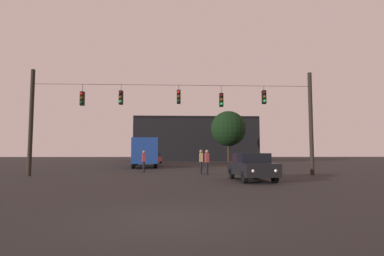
{
  "coord_description": "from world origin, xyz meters",
  "views": [
    {
      "loc": [
        0.29,
        -7.33,
        1.55
      ],
      "look_at": [
        1.19,
        12.39,
        3.12
      ],
      "focal_mm": 29.02,
      "sensor_mm": 36.0,
      "label": 1
    }
  ],
  "objects_px": {
    "pedestrian_crossing_center": "(207,161)",
    "pedestrian_crossing_right": "(201,160)",
    "car_near_right": "(251,166)",
    "car_far_left": "(156,158)",
    "pedestrian_crossing_left": "(144,160)",
    "tree_left_silhouette": "(228,129)",
    "city_bus": "(145,150)"
  },
  "relations": [
    {
      "from": "car_far_left",
      "to": "pedestrian_crossing_left",
      "type": "distance_m",
      "value": 22.12
    },
    {
      "from": "car_near_right",
      "to": "pedestrian_crossing_left",
      "type": "relative_size",
      "value": 2.58
    },
    {
      "from": "pedestrian_crossing_left",
      "to": "pedestrian_crossing_right",
      "type": "distance_m",
      "value": 4.58
    },
    {
      "from": "city_bus",
      "to": "car_far_left",
      "type": "distance_m",
      "value": 11.59
    },
    {
      "from": "car_far_left",
      "to": "pedestrian_crossing_right",
      "type": "distance_m",
      "value": 24.04
    },
    {
      "from": "pedestrian_crossing_right",
      "to": "tree_left_silhouette",
      "type": "xyz_separation_m",
      "value": [
        6.22,
        25.37,
        4.33
      ]
    },
    {
      "from": "car_near_right",
      "to": "pedestrian_crossing_left",
      "type": "height_order",
      "value": "pedestrian_crossing_left"
    },
    {
      "from": "city_bus",
      "to": "car_near_right",
      "type": "relative_size",
      "value": 2.53
    },
    {
      "from": "pedestrian_crossing_center",
      "to": "pedestrian_crossing_left",
      "type": "bearing_deg",
      "value": 150.98
    },
    {
      "from": "pedestrian_crossing_left",
      "to": "tree_left_silhouette",
      "type": "xyz_separation_m",
      "value": [
        10.58,
        23.98,
        4.36
      ]
    },
    {
      "from": "car_far_left",
      "to": "pedestrian_crossing_center",
      "type": "xyz_separation_m",
      "value": [
        5.36,
        -24.71,
        0.2
      ]
    },
    {
      "from": "city_bus",
      "to": "pedestrian_crossing_right",
      "type": "distance_m",
      "value": 13.13
    },
    {
      "from": "car_near_right",
      "to": "car_far_left",
      "type": "distance_m",
      "value": 30.14
    },
    {
      "from": "pedestrian_crossing_center",
      "to": "city_bus",
      "type": "bearing_deg",
      "value": 113.31
    },
    {
      "from": "car_far_left",
      "to": "tree_left_silhouette",
      "type": "bearing_deg",
      "value": 9.44
    },
    {
      "from": "pedestrian_crossing_right",
      "to": "pedestrian_crossing_center",
      "type": "bearing_deg",
      "value": -75.07
    },
    {
      "from": "car_far_left",
      "to": "tree_left_silhouette",
      "type": "xyz_separation_m",
      "value": [
        11.26,
        1.87,
        4.54
      ]
    },
    {
      "from": "car_near_right",
      "to": "pedestrian_crossing_center",
      "type": "xyz_separation_m",
      "value": [
        -2.07,
        4.5,
        0.2
      ]
    },
    {
      "from": "pedestrian_crossing_center",
      "to": "car_far_left",
      "type": "bearing_deg",
      "value": 102.25
    },
    {
      "from": "pedestrian_crossing_center",
      "to": "tree_left_silhouette",
      "type": "xyz_separation_m",
      "value": [
        5.89,
        26.58,
        4.33
      ]
    },
    {
      "from": "pedestrian_crossing_right",
      "to": "tree_left_silhouette",
      "type": "distance_m",
      "value": 26.48
    },
    {
      "from": "pedestrian_crossing_left",
      "to": "pedestrian_crossing_center",
      "type": "distance_m",
      "value": 5.36
    },
    {
      "from": "city_bus",
      "to": "tree_left_silhouette",
      "type": "xyz_separation_m",
      "value": [
        11.57,
        13.41,
        3.47
      ]
    },
    {
      "from": "pedestrian_crossing_left",
      "to": "pedestrian_crossing_center",
      "type": "relative_size",
      "value": 0.98
    },
    {
      "from": "pedestrian_crossing_left",
      "to": "pedestrian_crossing_right",
      "type": "bearing_deg",
      "value": -17.67
    },
    {
      "from": "car_near_right",
      "to": "pedestrian_crossing_left",
      "type": "distance_m",
      "value": 9.81
    },
    {
      "from": "car_near_right",
      "to": "pedestrian_crossing_left",
      "type": "xyz_separation_m",
      "value": [
        -6.76,
        7.1,
        0.18
      ]
    },
    {
      "from": "car_far_left",
      "to": "pedestrian_crossing_left",
      "type": "height_order",
      "value": "pedestrian_crossing_left"
    },
    {
      "from": "tree_left_silhouette",
      "to": "pedestrian_crossing_right",
      "type": "bearing_deg",
      "value": -103.77
    },
    {
      "from": "car_near_right",
      "to": "tree_left_silhouette",
      "type": "xyz_separation_m",
      "value": [
        3.83,
        31.09,
        4.54
      ]
    },
    {
      "from": "city_bus",
      "to": "car_far_left",
      "type": "height_order",
      "value": "city_bus"
    },
    {
      "from": "pedestrian_crossing_center",
      "to": "pedestrian_crossing_right",
      "type": "relative_size",
      "value": 1.0
    }
  ]
}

